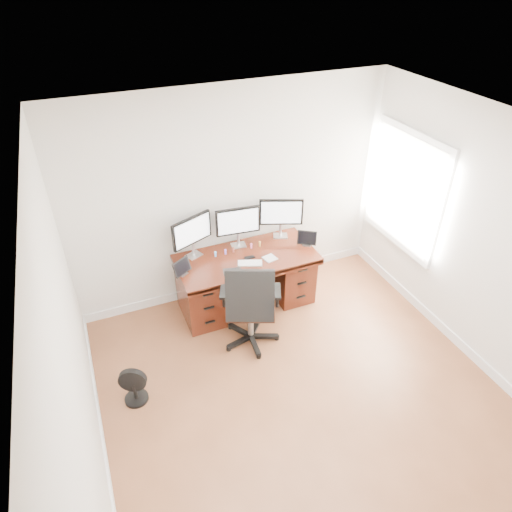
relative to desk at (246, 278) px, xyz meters
name	(u,v)px	position (x,y,z in m)	size (l,w,h in m)	color
ground	(313,412)	(0.00, -1.83, -0.40)	(4.50, 4.50, 0.00)	brown
back_wall	(232,197)	(0.00, 0.42, 0.95)	(4.00, 0.10, 2.70)	white
right_wall	(495,252)	(2.00, -1.72, 0.95)	(0.10, 4.50, 2.70)	white
desk	(246,278)	(0.00, 0.00, 0.00)	(1.70, 0.80, 0.75)	#44190D
office_chair	(251,318)	(-0.22, -0.70, -0.02)	(0.82, 0.82, 1.17)	black
floor_fan	(134,386)	(-1.61, -0.99, -0.20)	(0.29, 0.24, 0.42)	black
monitor_left	(192,232)	(-0.58, 0.24, 0.68)	(0.52, 0.25, 0.53)	silver
monitor_center	(238,222)	(0.00, 0.24, 0.68)	(0.55, 0.16, 0.53)	silver
monitor_right	(281,213)	(0.58, 0.24, 0.68)	(0.52, 0.23, 0.53)	silver
tablet_left	(182,268)	(-0.81, -0.08, 0.43)	(0.24, 0.18, 0.19)	silver
tablet_right	(307,239)	(0.80, -0.08, 0.43)	(0.24, 0.19, 0.19)	silver
keyboard	(250,263)	(-0.02, -0.18, 0.36)	(0.29, 0.12, 0.01)	silver
trackpad	(270,258)	(0.25, -0.18, 0.35)	(0.14, 0.14, 0.01)	silver
drawing_tablet	(232,272)	(-0.27, -0.26, 0.35)	(0.21, 0.13, 0.01)	black
phone	(250,257)	(0.03, -0.07, 0.35)	(0.12, 0.06, 0.01)	black
figurine_blue	(215,254)	(-0.34, 0.12, 0.39)	(0.03, 0.03, 0.07)	#4B96E6
figurine_purple	(225,251)	(-0.22, 0.12, 0.39)	(0.03, 0.03, 0.07)	#8259D6
figurine_brown	(233,250)	(-0.12, 0.12, 0.39)	(0.03, 0.03, 0.07)	brown
figurine_pink	(251,245)	(0.12, 0.12, 0.39)	(0.03, 0.03, 0.07)	pink
figurine_orange	(260,244)	(0.24, 0.12, 0.39)	(0.03, 0.03, 0.07)	#F2B454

